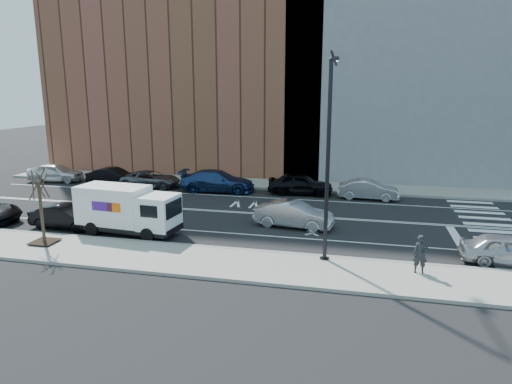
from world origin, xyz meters
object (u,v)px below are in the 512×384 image
at_px(fedex_van, 127,209).
at_px(pedestrian, 421,254).
at_px(far_parked_b, 114,177).
at_px(near_parked_front, 508,250).
at_px(driving_sedan, 294,214).
at_px(far_parked_a, 56,172).

relative_size(fedex_van, pedestrian, 3.56).
height_order(far_parked_b, near_parked_front, far_parked_b).
bearing_deg(fedex_van, driving_sedan, 26.02).
distance_m(fedex_van, driving_sedan, 9.30).
height_order(far_parked_a, pedestrian, pedestrian).
bearing_deg(fedex_van, pedestrian, -4.25).
bearing_deg(far_parked_b, pedestrian, -118.03).
bearing_deg(far_parked_a, pedestrian, -123.14).
bearing_deg(pedestrian, driving_sedan, 138.85).
distance_m(near_parked_front, pedestrian, 4.64).
distance_m(far_parked_a, pedestrian, 31.42).
xyz_separation_m(driving_sedan, near_parked_front, (10.28, -3.53, -0.05)).
relative_size(far_parked_b, near_parked_front, 1.09).
relative_size(far_parked_a, far_parked_b, 1.04).
relative_size(fedex_van, near_parked_front, 1.44).
distance_m(fedex_van, near_parked_front, 18.97).
xyz_separation_m(fedex_van, pedestrian, (14.93, -2.52, -0.40)).
height_order(fedex_van, far_parked_b, fedex_van).
bearing_deg(far_parked_b, driving_sedan, -112.74).
bearing_deg(driving_sedan, far_parked_b, 70.92).
height_order(fedex_van, far_parked_a, fedex_van).
relative_size(fedex_van, driving_sedan, 1.31).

